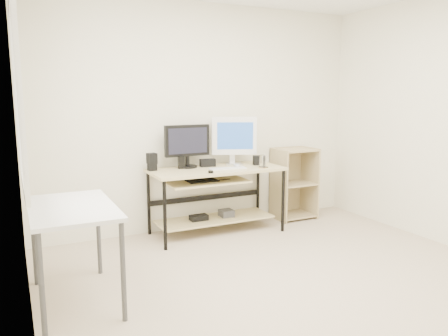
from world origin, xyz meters
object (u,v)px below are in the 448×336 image
side_table (72,216)px  black_monitor (187,143)px  audio_controller (181,162)px  shelf_unit (292,183)px  desk (214,187)px  white_imac (234,137)px

side_table → black_monitor: black_monitor is taller
side_table → audio_controller: 1.79m
black_monitor → audio_controller: (-0.09, -0.05, -0.21)m
side_table → black_monitor: 1.91m
shelf_unit → black_monitor: size_ratio=1.70×
shelf_unit → audio_controller: shelf_unit is taller
desk → black_monitor: (-0.25, 0.19, 0.49)m
desk → side_table: (-1.65, -1.06, 0.13)m
black_monitor → audio_controller: black_monitor is taller
desk → audio_controller: bearing=157.8°
white_imac → audio_controller: size_ratio=3.96×
desk → audio_controller: (-0.34, 0.14, 0.28)m
desk → audio_controller: size_ratio=10.56×
desk → white_imac: size_ratio=2.67×
white_imac → audio_controller: bearing=-158.2°
audio_controller → shelf_unit: bearing=2.7°
side_table → desk: bearing=32.7°
desk → black_monitor: bearing=142.9°
desk → side_table: same height
desk → black_monitor: black_monitor is taller
shelf_unit → black_monitor: bearing=178.9°
black_monitor → side_table: bearing=-139.9°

